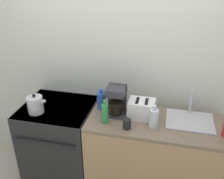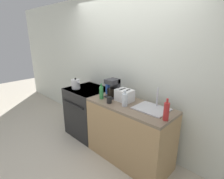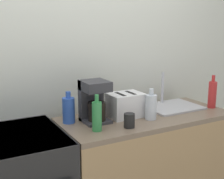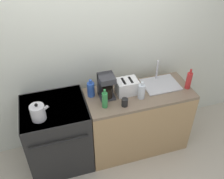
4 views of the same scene
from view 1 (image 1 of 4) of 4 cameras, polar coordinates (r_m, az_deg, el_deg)
The scene contains 11 objects.
wall_back at distance 2.74m, azimuth 1.36°, elevation 5.40°, with size 8.00×0.05×2.60m.
stove at distance 2.99m, azimuth -11.55°, elevation -11.37°, with size 0.76×0.71×0.94m.
counter_block at distance 2.75m, azimuth 9.24°, elevation -15.32°, with size 1.33×0.58×0.94m.
kettle at distance 2.64m, azimuth -17.11°, elevation -3.32°, with size 0.20×0.16×0.21m.
toaster at distance 2.47m, azimuth 6.76°, elevation -4.42°, with size 0.26×0.20×0.18m.
coffee_maker at distance 2.48m, azimuth 1.02°, elevation -2.30°, with size 0.18×0.20×0.30m.
sink_tray at distance 2.54m, azimuth 17.34°, elevation -6.62°, with size 0.45×0.36×0.28m.
bottle_blue at distance 2.59m, azimuth -2.49°, elevation -2.48°, with size 0.09×0.09×0.23m.
bottle_green at distance 2.36m, azimuth -1.68°, elevation -5.46°, with size 0.07×0.07×0.25m.
bottle_clear at distance 2.34m, azimuth 9.51°, elevation -6.48°, with size 0.08×0.08×0.23m.
cup_black at distance 2.32m, azimuth 3.41°, elevation -7.85°, with size 0.07×0.07×0.10m.
Camera 1 is at (0.52, -1.76, 2.30)m, focal length 40.00 mm.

